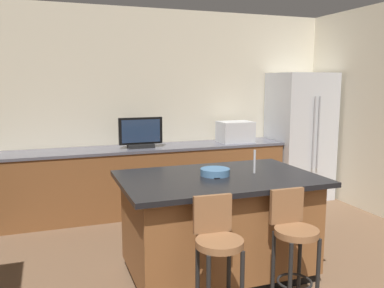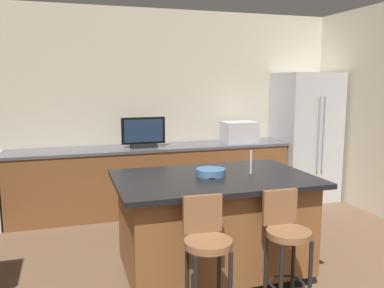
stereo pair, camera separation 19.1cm
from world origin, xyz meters
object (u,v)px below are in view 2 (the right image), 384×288
Objects in this scene: refrigerator at (305,137)px; tv_monitor at (143,134)px; microwave at (239,132)px; fruit_bowl at (211,172)px; cell_phone at (210,177)px; bar_stool_right at (286,242)px; kitchen_island at (214,225)px; bar_stool_left at (207,253)px.

tv_monitor is (-2.48, 0.01, 0.14)m from refrigerator.
microwave is 2.28m from fruit_bowl.
fruit_bowl is 0.07m from cell_phone.
fruit_bowl is (-1.16, -1.97, -0.09)m from microwave.
fruit_bowl is at bearing 115.09° from bar_stool_right.
tv_monitor is at bearing 97.62° from fruit_bowl.
microwave is 1.79× the size of fruit_bowl.
refrigerator is 2.99m from cell_phone.
refrigerator is 1.07m from microwave.
fruit_bowl is (-0.34, 0.76, 0.41)m from bar_stool_right.
kitchen_island is 2.07m from tv_monitor.
microwave reaches higher than kitchen_island.
tv_monitor is (-1.41, -0.05, 0.04)m from microwave.
bar_stool_right and cell_phone have the same top height.
tv_monitor is 2.00m from cell_phone.
fruit_bowl is (0.26, -1.92, -0.13)m from tv_monitor.
refrigerator is at bearing 49.97° from bar_stool_left.
tv_monitor is at bearing 179.68° from refrigerator.
microwave reaches higher than fruit_bowl.
tv_monitor is 0.62× the size of bar_stool_right.
kitchen_island is 0.49m from fruit_bowl.
cell_phone is at bearing -120.33° from microwave.
bar_stool_left is at bearing -91.39° from tv_monitor.
tv_monitor is at bearing -177.90° from microwave.
bar_stool_left is (-1.48, -2.78, -0.47)m from microwave.
refrigerator reaches higher than microwave.
bar_stool_right is at bearing -77.36° from tv_monitor.
cell_phone is (0.29, 0.76, 0.36)m from bar_stool_left.
microwave is (1.14, 2.01, 0.58)m from kitchen_island.
tv_monitor is 1.94m from fruit_bowl.
kitchen_island is 3.69× the size of microwave.
tv_monitor is at bearing 91.66° from bar_stool_left.
bar_stool_right is (-0.81, -2.73, -0.49)m from microwave.
microwave is 3.20× the size of cell_phone.
refrigerator is 3.98× the size of microwave.
tv_monitor reaches higher than bar_stool_right.
kitchen_island is 2.38m from microwave.
bar_stool_left is at bearing -133.08° from refrigerator.
tv_monitor reaches higher than cell_phone.
refrigerator reaches higher than tv_monitor.
refrigerator is 12.73× the size of cell_phone.
cell_phone is (-1.19, -2.03, -0.12)m from microwave.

